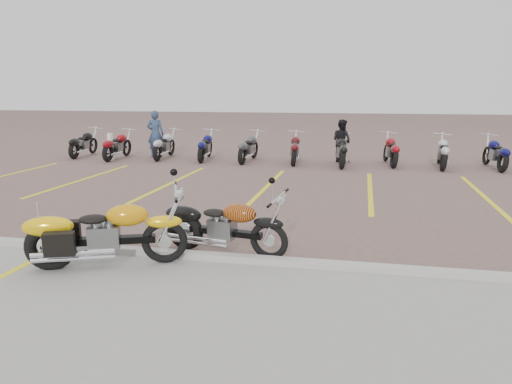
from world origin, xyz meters
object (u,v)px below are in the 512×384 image
(person_a, at_px, (155,134))
(person_b, at_px, (342,141))
(yellow_cruiser, at_px, (104,236))
(bollard, at_px, (111,147))
(flame_cruiser, at_px, (223,228))

(person_a, xyz_separation_m, person_b, (7.08, 0.11, -0.13))
(person_a, height_order, person_b, person_a)
(yellow_cruiser, relative_size, person_a, 1.22)
(yellow_cruiser, bearing_deg, bollard, 95.95)
(person_b, bearing_deg, person_a, 38.73)
(flame_cruiser, distance_m, person_b, 10.99)
(flame_cruiser, xyz_separation_m, person_a, (-5.75, 10.79, 0.47))
(person_a, bearing_deg, person_b, 174.15)
(flame_cruiser, bearing_deg, person_b, 93.30)
(flame_cruiser, distance_m, bollard, 11.78)
(flame_cruiser, height_order, person_a, person_a)
(bollard, bearing_deg, person_b, 9.64)
(person_b, bearing_deg, flame_cruiser, 120.91)
(person_a, distance_m, bollard, 1.82)
(person_a, bearing_deg, flame_cruiser, 111.30)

